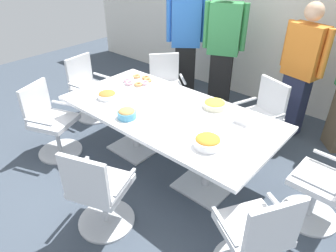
{
  "coord_description": "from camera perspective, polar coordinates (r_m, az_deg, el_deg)",
  "views": [
    {
      "loc": [
        1.92,
        -2.19,
        2.34
      ],
      "look_at": [
        0.0,
        0.0,
        0.55
      ],
      "focal_mm": 32.66,
      "sensor_mm": 36.0,
      "label": 1
    }
  ],
  "objects": [
    {
      "name": "ground_plane",
      "position": [
        3.74,
        0.0,
        -7.26
      ],
      "size": [
        10.0,
        10.0,
        0.01
      ],
      "primitive_type": "cube",
      "color": "#3D4754"
    },
    {
      "name": "back_wall",
      "position": [
        5.06,
        19.36,
        19.25
      ],
      "size": [
        8.0,
        0.1,
        2.8
      ],
      "primitive_type": "cube",
      "color": "white",
      "rests_on": "ground"
    },
    {
      "name": "conference_table",
      "position": [
        3.38,
        0.0,
        1.08
      ],
      "size": [
        2.4,
        1.2,
        0.75
      ],
      "color": "white",
      "rests_on": "ground"
    },
    {
      "name": "office_chair_0",
      "position": [
        2.55,
        15.85,
        -19.6
      ],
      "size": [
        0.74,
        0.74,
        0.91
      ],
      "rotation": [
        0.0,
        0.0,
        1.04
      ],
      "color": "silver",
      "rests_on": "ground"
    },
    {
      "name": "office_chair_1",
      "position": [
        3.18,
        27.22,
        -10.23
      ],
      "size": [
        0.56,
        0.56,
        0.91
      ],
      "rotation": [
        0.0,
        0.0,
        -4.75
      ],
      "color": "silver",
      "rests_on": "ground"
    },
    {
      "name": "office_chair_2",
      "position": [
        3.98,
        16.7,
        1.0
      ],
      "size": [
        0.69,
        0.69,
        0.91
      ],
      "rotation": [
        0.0,
        0.0,
        -3.49
      ],
      "color": "silver",
      "rests_on": "ground"
    },
    {
      "name": "office_chair_3",
      "position": [
        4.62,
        -0.41,
        6.83
      ],
      "size": [
        0.76,
        0.76,
        0.91
      ],
      "rotation": [
        0.0,
        0.0,
        -2.26
      ],
      "color": "silver",
      "rests_on": "ground"
    },
    {
      "name": "office_chair_4",
      "position": [
        4.71,
        -14.46,
        6.31
      ],
      "size": [
        0.6,
        0.6,
        0.91
      ],
      "rotation": [
        0.0,
        0.0,
        -1.45
      ],
      "color": "silver",
      "rests_on": "ground"
    },
    {
      "name": "office_chair_5",
      "position": [
        3.99,
        -20.97,
        0.31
      ],
      "size": [
        0.7,
        0.7,
        0.91
      ],
      "rotation": [
        0.0,
        0.0,
        -1.19
      ],
      "color": "silver",
      "rests_on": "ground"
    },
    {
      "name": "office_chair_6",
      "position": [
        2.84,
        -12.75,
        -12.3
      ],
      "size": [
        0.7,
        0.7,
        0.91
      ],
      "rotation": [
        0.0,
        0.0,
        0.36
      ],
      "color": "silver",
      "rests_on": "ground"
    },
    {
      "name": "person_standing_0",
      "position": [
        4.96,
        3.34,
        15.73
      ],
      "size": [
        0.53,
        0.45,
        1.87
      ],
      "rotation": [
        0.0,
        0.0,
        -2.47
      ],
      "color": "black",
      "rests_on": "ground"
    },
    {
      "name": "person_standing_1",
      "position": [
        4.64,
        10.26,
        14.27
      ],
      "size": [
        0.59,
        0.38,
        1.89
      ],
      "rotation": [
        0.0,
        0.0,
        -2.72
      ],
      "color": "black",
      "rests_on": "ground"
    },
    {
      "name": "person_standing_2",
      "position": [
        4.32,
        23.47,
        9.55
      ],
      "size": [
        0.61,
        0.31,
        1.73
      ],
      "rotation": [
        0.0,
        0.0,
        -3.36
      ],
      "color": "#232842",
      "rests_on": "ground"
    },
    {
      "name": "snack_bowl_pretzels",
      "position": [
        3.64,
        -11.29,
        5.71
      ],
      "size": [
        0.22,
        0.22,
        0.08
      ],
      "color": "white",
      "rests_on": "conference_table"
    },
    {
      "name": "snack_bowl_cookies",
      "position": [
        3.18,
        -7.71,
        2.36
      ],
      "size": [
        0.2,
        0.2,
        0.11
      ],
      "color": "#4C9EC6",
      "rests_on": "conference_table"
    },
    {
      "name": "snack_bowl_chips_orange",
      "position": [
        2.74,
        7.42,
        -2.87
      ],
      "size": [
        0.25,
        0.25,
        0.11
      ],
      "color": "white",
      "rests_on": "conference_table"
    },
    {
      "name": "snack_bowl_chips_yellow",
      "position": [
        3.39,
        8.7,
        4.07
      ],
      "size": [
        0.26,
        0.26,
        0.09
      ],
      "color": "beige",
      "rests_on": "conference_table"
    },
    {
      "name": "donut_platter",
      "position": [
        4.02,
        -5.71,
        8.42
      ],
      "size": [
        0.37,
        0.37,
        0.04
      ],
      "color": "white",
      "rests_on": "conference_table"
    },
    {
      "name": "napkin_pile",
      "position": [
        3.18,
        14.1,
        1.46
      ],
      "size": [
        0.16,
        0.16,
        0.09
      ],
      "primitive_type": "cube",
      "color": "white",
      "rests_on": "conference_table"
    }
  ]
}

